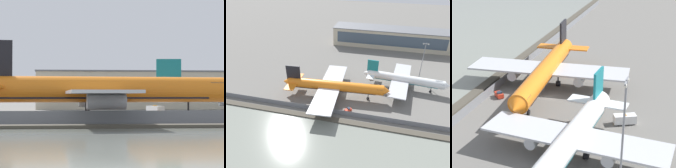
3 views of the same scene
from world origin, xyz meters
The scene contains 7 objects.
ground_plane centered at (0.00, 0.00, 0.00)m, with size 500.00×500.00×0.00m, color #66635E.
shoreline_seawall centered at (0.00, -20.50, 0.25)m, with size 320.00×3.00×0.50m.
perimeter_fence centered at (0.00, -16.00, 1.21)m, with size 280.00×0.10×2.41m.
cargo_jet_orange centered at (-5.91, -2.56, 5.80)m, with size 53.38×46.00×15.21m.
baggage_tug centered at (3.91, -12.97, 0.81)m, with size 3.37×3.42×1.80m.
ops_van centered at (9.08, 21.68, 1.28)m, with size 4.00×5.61×2.48m.
terminal_building centered at (18.07, 74.53, 6.94)m, with size 85.82×18.06×13.85m.
Camera 1 is at (-10.41, -85.48, 4.75)m, focal length 70.00 mm.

